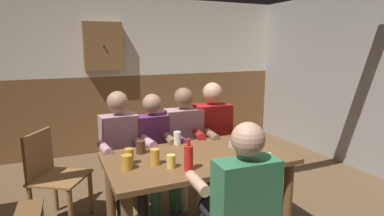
{
  "coord_description": "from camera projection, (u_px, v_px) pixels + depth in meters",
  "views": [
    {
      "loc": [
        -1.08,
        -2.35,
        1.65
      ],
      "look_at": [
        0.0,
        0.07,
        1.13
      ],
      "focal_mm": 29.32,
      "sensor_mm": 36.0,
      "label": 1
    }
  ],
  "objects": [
    {
      "name": "plate_0",
      "position": [
        249.0,
        138.0,
        3.14
      ],
      "size": [
        0.24,
        0.24,
        0.01
      ],
      "primitive_type": "cylinder",
      "color": "white",
      "rests_on": "dining_table"
    },
    {
      "name": "table_candle",
      "position": [
        269.0,
        158.0,
        2.51
      ],
      "size": [
        0.04,
        0.04,
        0.08
      ],
      "primitive_type": "cylinder",
      "color": "#F9E08C",
      "rests_on": "dining_table"
    },
    {
      "name": "chair_empty_near_left",
      "position": [
        52.0,
        175.0,
        2.91
      ],
      "size": [
        0.61,
        0.61,
        0.88
      ],
      "rotation": [
        0.0,
        0.0,
        -2.13
      ],
      "color": "brown",
      "rests_on": "ground_plane"
    },
    {
      "name": "person_2",
      "position": [
        185.0,
        139.0,
        3.35
      ],
      "size": [
        0.55,
        0.55,
        1.22
      ],
      "rotation": [
        0.0,
        0.0,
        3.05
      ],
      "color": "#B78493",
      "rests_on": "ground_plane"
    },
    {
      "name": "pint_glass_0",
      "position": [
        171.0,
        161.0,
        2.39
      ],
      "size": [
        0.07,
        0.07,
        0.1
      ],
      "primitive_type": "cylinder",
      "color": "#E5C64C",
      "rests_on": "dining_table"
    },
    {
      "name": "person_4",
      "position": [
        239.0,
        197.0,
        2.1
      ],
      "size": [
        0.57,
        0.54,
        1.19
      ],
      "rotation": [
        0.0,
        0.0,
        -0.05
      ],
      "color": "#33724C",
      "rests_on": "ground_plane"
    },
    {
      "name": "person_0",
      "position": [
        122.0,
        148.0,
        3.07
      ],
      "size": [
        0.52,
        0.54,
        1.22
      ],
      "rotation": [
        0.0,
        0.0,
        3.24
      ],
      "color": "#B78493",
      "rests_on": "ground_plane"
    },
    {
      "name": "pint_glass_2",
      "position": [
        177.0,
        138.0,
        2.97
      ],
      "size": [
        0.07,
        0.07,
        0.12
      ],
      "primitive_type": "cylinder",
      "color": "white",
      "rests_on": "dining_table"
    },
    {
      "name": "bottle_2",
      "position": [
        243.0,
        150.0,
        2.45
      ],
      "size": [
        0.06,
        0.06,
        0.29
      ],
      "color": "red",
      "rests_on": "dining_table"
    },
    {
      "name": "person_3",
      "position": [
        214.0,
        133.0,
        3.48
      ],
      "size": [
        0.59,
        0.59,
        1.26
      ],
      "rotation": [
        0.0,
        0.0,
        2.98
      ],
      "color": "#AD1919",
      "rests_on": "ground_plane"
    },
    {
      "name": "bottle_1",
      "position": [
        189.0,
        158.0,
        2.34
      ],
      "size": [
        0.07,
        0.07,
        0.24
      ],
      "color": "red",
      "rests_on": "dining_table"
    },
    {
      "name": "pint_glass_4",
      "position": [
        141.0,
        147.0,
        2.72
      ],
      "size": [
        0.08,
        0.08,
        0.11
      ],
      "primitive_type": "cylinder",
      "color": "#4C2D19",
      "rests_on": "dining_table"
    },
    {
      "name": "pint_glass_3",
      "position": [
        155.0,
        157.0,
        2.45
      ],
      "size": [
        0.07,
        0.07,
        0.13
      ],
      "primitive_type": "cylinder",
      "color": "gold",
      "rests_on": "dining_table"
    },
    {
      "name": "bottle_0",
      "position": [
        240.0,
        144.0,
        2.67
      ],
      "size": [
        0.07,
        0.07,
        0.25
      ],
      "color": "#593314",
      "rests_on": "dining_table"
    },
    {
      "name": "back_wall_upper",
      "position": [
        125.0,
        37.0,
        4.85
      ],
      "size": [
        5.28,
        0.12,
        1.2
      ],
      "primitive_type": "cube",
      "color": "silver"
    },
    {
      "name": "pint_glass_1",
      "position": [
        127.0,
        162.0,
        2.36
      ],
      "size": [
        0.08,
        0.08,
        0.11
      ],
      "primitive_type": "cylinder",
      "color": "gold",
      "rests_on": "dining_table"
    },
    {
      "name": "wall_dart_cabinet",
      "position": [
        103.0,
        46.0,
        4.62
      ],
      "size": [
        0.56,
        0.15,
        0.7
      ],
      "color": "brown"
    },
    {
      "name": "condiment_caddy",
      "position": [
        238.0,
        144.0,
        2.9
      ],
      "size": [
        0.14,
        0.1,
        0.05
      ],
      "primitive_type": "cube",
      "color": "#B2B7BC",
      "rests_on": "dining_table"
    },
    {
      "name": "back_wall_wainscot",
      "position": [
        128.0,
        112.0,
        5.09
      ],
      "size": [
        5.28,
        0.12,
        1.19
      ],
      "primitive_type": "cube",
      "color": "brown",
      "rests_on": "ground_plane"
    },
    {
      "name": "dining_table",
      "position": [
        198.0,
        168.0,
        2.69
      ],
      "size": [
        1.54,
        0.87,
        0.73
      ],
      "color": "brown",
      "rests_on": "ground_plane"
    },
    {
      "name": "pint_glass_5",
      "position": [
        129.0,
        157.0,
        2.46
      ],
      "size": [
        0.07,
        0.07,
        0.13
      ],
      "primitive_type": "cylinder",
      "color": "gold",
      "rests_on": "dining_table"
    },
    {
      "name": "person_1",
      "position": [
        156.0,
        146.0,
        3.21
      ],
      "size": [
        0.49,
        0.5,
        1.17
      ],
      "rotation": [
        0.0,
        0.0,
        3.17
      ],
      "color": "#6B2D66",
      "rests_on": "ground_plane"
    }
  ]
}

